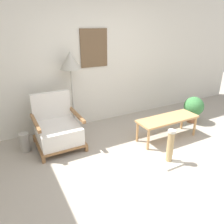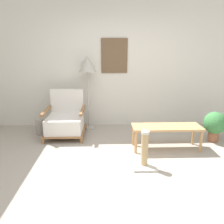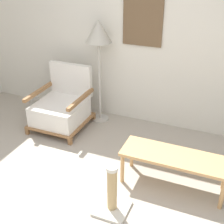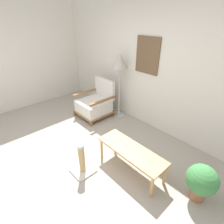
{
  "view_description": "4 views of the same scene",
  "coord_description": "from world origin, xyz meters",
  "px_view_note": "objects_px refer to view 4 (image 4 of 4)",
  "views": [
    {
      "loc": [
        -1.82,
        -1.82,
        2.0
      ],
      "look_at": [
        -0.15,
        1.31,
        0.55
      ],
      "focal_mm": 35.0,
      "sensor_mm": 36.0,
      "label": 1
    },
    {
      "loc": [
        -0.28,
        -2.59,
        1.62
      ],
      "look_at": [
        -0.15,
        1.31,
        0.55
      ],
      "focal_mm": 35.0,
      "sensor_mm": 36.0,
      "label": 2
    },
    {
      "loc": [
        1.21,
        -1.93,
        2.41
      ],
      "look_at": [
        -0.15,
        1.31,
        0.55
      ],
      "focal_mm": 50.0,
      "sensor_mm": 36.0,
      "label": 3
    },
    {
      "loc": [
        2.13,
        -0.75,
        2.25
      ],
      "look_at": [
        -0.15,
        1.31,
        0.55
      ],
      "focal_mm": 28.0,
      "sensor_mm": 36.0,
      "label": 4
    }
  ],
  "objects_px": {
    "vase": "(86,101)",
    "potted_plant": "(202,181)",
    "floor_lamp": "(120,64)",
    "scratching_post": "(82,163)",
    "armchair": "(95,104)",
    "coffee_table": "(131,152)"
  },
  "relations": [
    {
      "from": "armchair",
      "to": "scratching_post",
      "type": "xyz_separation_m",
      "value": [
        1.35,
        -1.3,
        -0.12
      ]
    },
    {
      "from": "coffee_table",
      "to": "potted_plant",
      "type": "distance_m",
      "value": 1.03
    },
    {
      "from": "floor_lamp",
      "to": "scratching_post",
      "type": "distance_m",
      "value": 2.24
    },
    {
      "from": "armchair",
      "to": "potted_plant",
      "type": "bearing_deg",
      "value": -7.87
    },
    {
      "from": "vase",
      "to": "potted_plant",
      "type": "bearing_deg",
      "value": -7.96
    },
    {
      "from": "floor_lamp",
      "to": "coffee_table",
      "type": "distance_m",
      "value": 2.01
    },
    {
      "from": "vase",
      "to": "potted_plant",
      "type": "xyz_separation_m",
      "value": [
        3.37,
        -0.47,
        0.17
      ]
    },
    {
      "from": "floor_lamp",
      "to": "armchair",
      "type": "bearing_deg",
      "value": -137.27
    },
    {
      "from": "potted_plant",
      "to": "scratching_post",
      "type": "xyz_separation_m",
      "value": [
        -1.47,
        -0.91,
        -0.15
      ]
    },
    {
      "from": "scratching_post",
      "to": "vase",
      "type": "bearing_deg",
      "value": 143.88
    },
    {
      "from": "scratching_post",
      "to": "armchair",
      "type": "bearing_deg",
      "value": 136.09
    },
    {
      "from": "floor_lamp",
      "to": "coffee_table",
      "type": "height_order",
      "value": "floor_lamp"
    },
    {
      "from": "coffee_table",
      "to": "potted_plant",
      "type": "bearing_deg",
      "value": 16.88
    },
    {
      "from": "floor_lamp",
      "to": "coffee_table",
      "type": "relative_size",
      "value": 1.32
    },
    {
      "from": "coffee_table",
      "to": "vase",
      "type": "relative_size",
      "value": 3.6
    },
    {
      "from": "scratching_post",
      "to": "floor_lamp",
      "type": "bearing_deg",
      "value": 118.23
    },
    {
      "from": "coffee_table",
      "to": "scratching_post",
      "type": "relative_size",
      "value": 2.11
    },
    {
      "from": "floor_lamp",
      "to": "scratching_post",
      "type": "bearing_deg",
      "value": -61.77
    },
    {
      "from": "coffee_table",
      "to": "scratching_post",
      "type": "xyz_separation_m",
      "value": [
        -0.48,
        -0.61,
        -0.18
      ]
    },
    {
      "from": "vase",
      "to": "armchair",
      "type": "bearing_deg",
      "value": -8.46
    },
    {
      "from": "armchair",
      "to": "floor_lamp",
      "type": "bearing_deg",
      "value": 42.73
    },
    {
      "from": "coffee_table",
      "to": "vase",
      "type": "xyz_separation_m",
      "value": [
        -2.38,
        0.77,
        -0.2
      ]
    }
  ]
}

